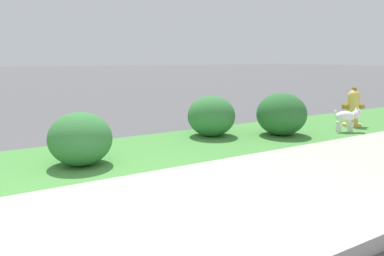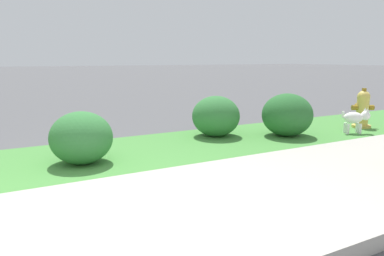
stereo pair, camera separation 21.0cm
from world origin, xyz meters
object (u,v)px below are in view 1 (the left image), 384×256
Objects in this scene: small_white_dog at (347,117)px; shrub_bush_far_verge at (211,116)px; shrub_bush_near_lamp at (281,114)px; shrub_bush_mid_verge at (80,139)px; fire_hydrant_by_grass_verge at (353,108)px.

small_white_dog is 0.58× the size of shrub_bush_far_verge.
shrub_bush_mid_verge is (-3.19, -0.04, -0.03)m from shrub_bush_near_lamp.
shrub_bush_far_verge is (-2.66, 0.63, -0.01)m from fire_hydrant_by_grass_verge.
small_white_dog is 4.33m from shrub_bush_mid_verge.
shrub_bush_near_lamp reaches higher than shrub_bush_mid_verge.
fire_hydrant_by_grass_verge is at bearing -3.43° from shrub_bush_near_lamp.
small_white_dog is 2.30m from shrub_bush_far_verge.
shrub_bush_far_verge is 2.28m from shrub_bush_mid_verge.
shrub_bush_mid_verge is at bearing -179.34° from shrub_bush_near_lamp.
small_white_dog is at bearing -19.57° from shrub_bush_near_lamp.
shrub_bush_far_verge is at bearing -166.38° from fire_hydrant_by_grass_verge.
shrub_bush_mid_verge is at bearing -165.64° from shrub_bush_far_verge.
shrub_bush_mid_verge reaches higher than small_white_dog.
fire_hydrant_by_grass_verge reaches higher than small_white_dog.
shrub_bush_near_lamp is at bearing -156.51° from fire_hydrant_by_grass_verge.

